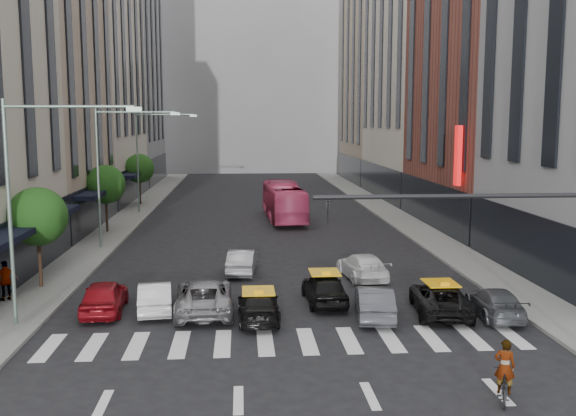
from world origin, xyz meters
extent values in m
plane|color=black|center=(0.00, 0.00, 0.00)|extent=(160.00, 160.00, 0.00)
cube|color=slate|center=(-11.50, 30.00, 0.07)|extent=(3.00, 96.00, 0.15)
cube|color=slate|center=(11.50, 30.00, 0.07)|extent=(3.00, 96.00, 0.15)
cube|color=tan|center=(-17.00, 28.00, 12.00)|extent=(8.00, 16.00, 24.00)
cube|color=beige|center=(-17.00, 46.00, 18.00)|extent=(8.00, 20.00, 36.00)
cube|color=gray|center=(-17.00, 65.00, 15.00)|extent=(8.00, 18.00, 30.00)
cube|color=brown|center=(17.00, 27.00, 13.00)|extent=(8.00, 18.00, 26.00)
cube|color=beige|center=(17.00, 46.00, 20.00)|extent=(8.00, 20.00, 40.00)
cube|color=tan|center=(17.00, 65.00, 14.00)|extent=(8.00, 18.00, 28.00)
cube|color=gray|center=(0.00, 85.00, 18.00)|extent=(30.00, 10.00, 36.00)
cylinder|color=black|center=(-11.80, 10.00, 1.72)|extent=(0.18, 0.18, 3.15)
sphere|color=#133F12|center=(-11.80, 10.00, 3.66)|extent=(2.88, 2.88, 2.88)
cylinder|color=black|center=(-11.80, 26.00, 1.72)|extent=(0.18, 0.18, 3.15)
sphere|color=#133F12|center=(-11.80, 26.00, 3.66)|extent=(2.88, 2.88, 2.88)
cylinder|color=black|center=(-11.80, 42.00, 1.72)|extent=(0.18, 0.18, 3.15)
sphere|color=#133F12|center=(-11.80, 42.00, 3.66)|extent=(2.88, 2.88, 2.88)
cylinder|color=gray|center=(-11.00, 4.00, 4.65)|extent=(0.16, 0.16, 9.00)
cylinder|color=gray|center=(-8.50, 4.00, 8.85)|extent=(5.00, 0.12, 0.12)
cube|color=gray|center=(-6.00, 4.00, 8.75)|extent=(0.60, 0.25, 0.18)
cylinder|color=gray|center=(-11.00, 20.00, 4.65)|extent=(0.16, 0.16, 9.00)
cylinder|color=gray|center=(-8.50, 20.00, 8.85)|extent=(5.00, 0.12, 0.12)
cube|color=gray|center=(-6.00, 20.00, 8.75)|extent=(0.60, 0.25, 0.18)
cylinder|color=gray|center=(-11.00, 36.00, 4.65)|extent=(0.16, 0.16, 9.00)
cylinder|color=gray|center=(-8.50, 36.00, 8.85)|extent=(5.00, 0.12, 0.12)
cube|color=gray|center=(-6.00, 36.00, 8.75)|extent=(0.60, 0.25, 0.18)
cylinder|color=black|center=(5.50, -1.00, 5.80)|extent=(10.00, 0.16, 0.16)
imported|color=black|center=(1.00, -1.00, 5.30)|extent=(0.13, 0.16, 0.80)
cube|color=red|center=(12.60, 20.00, 6.00)|extent=(0.30, 0.70, 4.00)
imported|color=maroon|center=(-7.84, 5.80, 0.73)|extent=(1.95, 4.36, 1.46)
imported|color=silver|center=(-5.67, 5.85, 0.66)|extent=(1.87, 4.15, 1.32)
imported|color=gray|center=(-3.51, 5.52, 0.73)|extent=(2.68, 5.37, 1.46)
imported|color=black|center=(-1.18, 4.26, 0.62)|extent=(1.75, 4.26, 1.23)
imported|color=black|center=(1.90, 6.47, 0.72)|extent=(1.89, 4.31, 1.45)
imported|color=#3E3F46|center=(3.74, 4.24, 0.69)|extent=(1.98, 4.36, 1.39)
imported|color=black|center=(6.70, 4.60, 0.67)|extent=(2.83, 5.06, 1.34)
imported|color=#44474C|center=(8.92, 4.01, 0.61)|extent=(2.05, 4.35, 1.23)
imported|color=#A4A5A9|center=(-1.84, 12.63, 0.67)|extent=(1.79, 4.20, 1.35)
imported|color=white|center=(4.51, 10.96, 0.68)|extent=(2.39, 4.83, 1.35)
imported|color=#CC3C68|center=(1.73, 31.58, 1.56)|extent=(3.18, 11.34, 3.13)
imported|color=black|center=(5.89, -4.16, 0.45)|extent=(1.16, 1.80, 0.89)
imported|color=gray|center=(5.89, -4.16, 1.72)|extent=(0.71, 0.59, 1.66)
imported|color=gray|center=(-12.60, 7.56, 1.07)|extent=(1.15, 0.98, 1.84)
camera|label=1|loc=(-1.86, -21.80, 8.30)|focal=40.00mm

